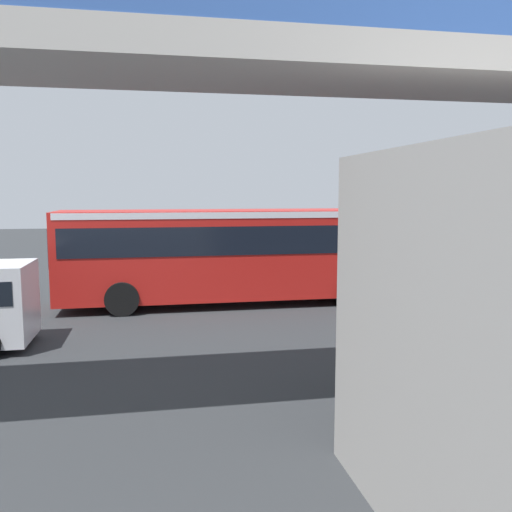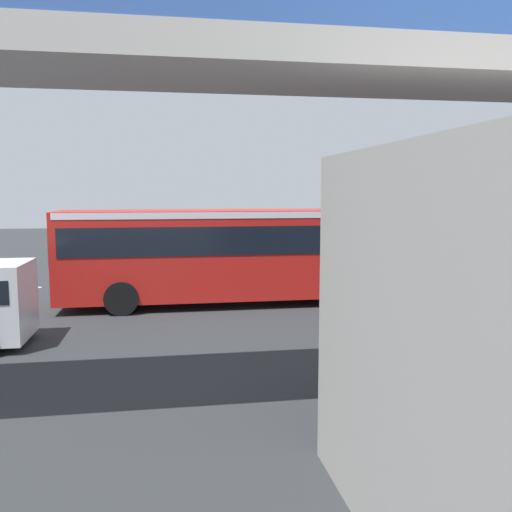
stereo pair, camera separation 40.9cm
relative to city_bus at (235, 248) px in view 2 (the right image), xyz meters
The scene contains 9 objects.
ground 2.40m from the city_bus, 82.74° to the right, with size 80.00×80.00×0.00m, color #2D3033.
city_bus is the anchor object (origin of this frame).
traffic_sign 5.48m from the city_bus, 75.67° to the right, with size 0.08×0.60×2.80m.
lane_dash_leftmost 9.11m from the city_bus, 151.21° to the right, with size 2.00×0.20×0.01m, color silver.
lane_dash_left 6.04m from the city_bus, 131.61° to the right, with size 2.00×0.20×0.01m, color silver.
lane_dash_centre 4.69m from the city_bus, 87.50° to the right, with size 2.00×0.20×0.01m, color silver.
lane_dash_right 6.28m from the city_bus, 45.71° to the right, with size 2.00×0.20×0.01m, color silver.
lane_dash_rightmost 9.43m from the city_bus, 27.67° to the right, with size 2.00×0.20×0.01m, color silver.
pedestrian_overpass 9.88m from the city_bus, 88.84° to the left, with size 28.11×2.60×7.11m.
Camera 2 is at (2.12, 19.47, 3.74)m, focal length 38.07 mm.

